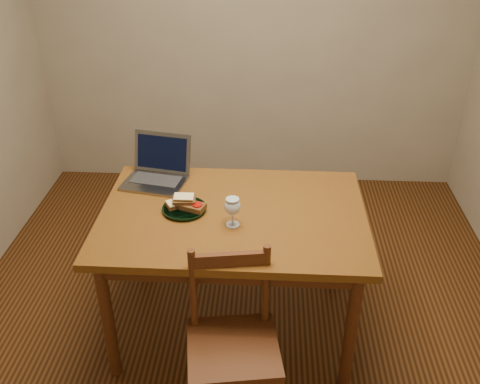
# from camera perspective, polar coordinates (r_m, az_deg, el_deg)

# --- Properties ---
(floor) EXTENTS (3.20, 3.20, 0.02)m
(floor) POSITION_cam_1_polar(r_m,az_deg,el_deg) (3.16, 0.06, -12.78)
(floor) COLOR black
(floor) RESTS_ON ground
(back_wall) EXTENTS (3.20, 0.02, 2.60)m
(back_wall) POSITION_cam_1_polar(r_m,az_deg,el_deg) (3.99, 1.45, 18.24)
(back_wall) COLOR gray
(back_wall) RESTS_ON floor
(table) EXTENTS (1.30, 0.90, 0.74)m
(table) POSITION_cam_1_polar(r_m,az_deg,el_deg) (2.66, -0.74, -3.75)
(table) COLOR #431F0B
(table) RESTS_ON floor
(chair) EXTENTS (0.45, 0.43, 0.42)m
(chair) POSITION_cam_1_polar(r_m,az_deg,el_deg) (2.38, -0.80, -15.12)
(chair) COLOR #3C200C
(chair) RESTS_ON floor
(plate) EXTENTS (0.22, 0.22, 0.02)m
(plate) POSITION_cam_1_polar(r_m,az_deg,el_deg) (2.64, -5.95, -1.81)
(plate) COLOR black
(plate) RESTS_ON table
(sandwich_cheese) EXTENTS (0.12, 0.10, 0.03)m
(sandwich_cheese) POSITION_cam_1_polar(r_m,az_deg,el_deg) (2.64, -6.73, -1.20)
(sandwich_cheese) COLOR #381E0C
(sandwich_cheese) RESTS_ON plate
(sandwich_tomato) EXTENTS (0.14, 0.11, 0.04)m
(sandwich_tomato) POSITION_cam_1_polar(r_m,az_deg,el_deg) (2.61, -5.11, -1.44)
(sandwich_tomato) COLOR #381E0C
(sandwich_tomato) RESTS_ON plate
(sandwich_top) EXTENTS (0.12, 0.08, 0.03)m
(sandwich_top) POSITION_cam_1_polar(r_m,az_deg,el_deg) (2.62, -5.99, -0.80)
(sandwich_top) COLOR #381E0C
(sandwich_top) RESTS_ON plate
(milk_glass) EXTENTS (0.08, 0.08, 0.15)m
(milk_glass) POSITION_cam_1_polar(r_m,az_deg,el_deg) (2.48, -0.80, -2.14)
(milk_glass) COLOR white
(milk_glass) RESTS_ON table
(laptop) EXTENTS (0.37, 0.35, 0.23)m
(laptop) POSITION_cam_1_polar(r_m,az_deg,el_deg) (2.91, -8.75, 2.50)
(laptop) COLOR slate
(laptop) RESTS_ON table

